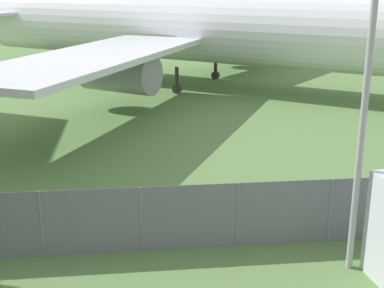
# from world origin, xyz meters

# --- Properties ---
(perimeter_fence) EXTENTS (56.07, 0.07, 1.83)m
(perimeter_fence) POSITION_xyz_m (-0.00, 9.91, 0.92)
(perimeter_fence) COLOR slate
(perimeter_fence) RESTS_ON ground
(airplane) EXTENTS (42.06, 34.48, 13.27)m
(airplane) POSITION_xyz_m (5.35, 31.49, 3.92)
(airplane) COLOR silver
(airplane) RESTS_ON ground
(light_mast) EXTENTS (0.44, 0.44, 7.47)m
(light_mast) POSITION_xyz_m (5.14, 8.52, 4.59)
(light_mast) COLOR #99999E
(light_mast) RESTS_ON ground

